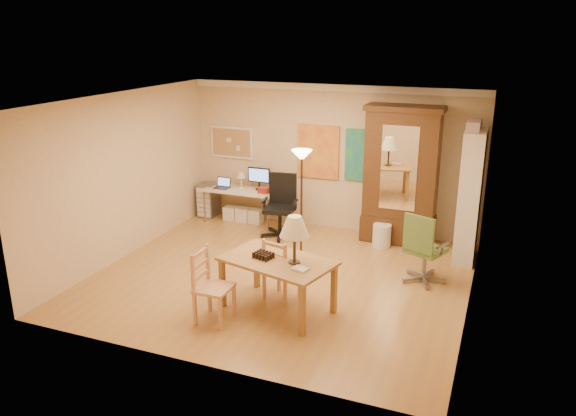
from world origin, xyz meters
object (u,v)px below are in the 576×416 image
at_px(office_chair_black, 280,220).
at_px(bookshelf, 470,197).
at_px(office_chair_green, 423,264).
at_px(computer_desk, 244,202).
at_px(armoire, 401,184).
at_px(dining_table, 283,251).

xyz_separation_m(office_chair_black, bookshelf, (3.24, 0.13, 0.77)).
relative_size(office_chair_black, office_chair_green, 1.05).
bearing_deg(office_chair_green, computer_desk, 157.83).
distance_m(office_chair_black, armoire, 2.25).
height_order(office_chair_green, armoire, armoire).
relative_size(dining_table, office_chair_black, 1.42).
height_order(dining_table, office_chair_black, dining_table).
relative_size(computer_desk, bookshelf, 0.67).
relative_size(office_chair_black, armoire, 0.47).
xyz_separation_m(dining_table, office_chair_green, (1.60, 1.61, -0.58)).
height_order(dining_table, office_chair_green, dining_table).
relative_size(dining_table, computer_desk, 1.12).
relative_size(dining_table, office_chair_green, 1.50).
relative_size(armoire, bookshelf, 1.12).
distance_m(computer_desk, armoire, 3.09).
xyz_separation_m(computer_desk, armoire, (3.02, 0.09, 0.65)).
height_order(armoire, bookshelf, armoire).
bearing_deg(computer_desk, bookshelf, -4.81).
bearing_deg(armoire, computer_desk, -178.38).
bearing_deg(dining_table, office_chair_black, 113.16).
bearing_deg(armoire, office_chair_green, -66.85).
relative_size(computer_desk, office_chair_black, 1.26).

